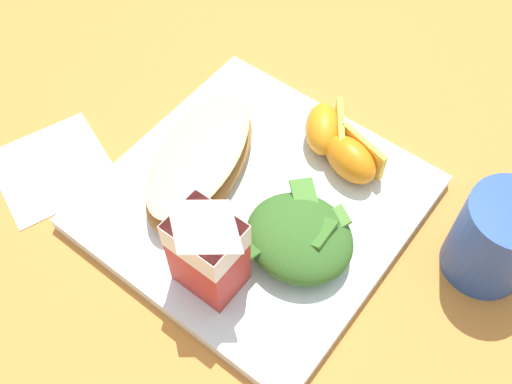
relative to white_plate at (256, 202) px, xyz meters
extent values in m
plane|color=#C67A33|center=(0.00, 0.00, -0.01)|extent=(3.00, 3.00, 0.00)
cube|color=silver|center=(0.00, 0.00, 0.00)|extent=(0.28, 0.28, 0.02)
ellipsoid|color=#A87038|center=(0.06, 0.01, 0.02)|extent=(0.12, 0.18, 0.03)
ellipsoid|color=brown|center=(0.06, 0.01, 0.03)|extent=(0.11, 0.17, 0.01)
ellipsoid|color=#EAD184|center=(0.06, 0.01, 0.04)|extent=(0.11, 0.18, 0.01)
ellipsoid|color=#336023|center=(-0.06, 0.02, 0.03)|extent=(0.10, 0.09, 0.04)
cube|color=#3D7028|center=(-0.08, 0.01, 0.04)|extent=(0.02, 0.03, 0.01)
cube|color=#336023|center=(-0.04, 0.06, 0.03)|extent=(0.03, 0.03, 0.02)
cube|color=#5B8E3D|center=(-0.08, -0.01, 0.04)|extent=(0.03, 0.04, 0.02)
cube|color=#4C8433|center=(-0.05, -0.01, 0.04)|extent=(0.04, 0.04, 0.01)
cube|color=#B7332D|center=(-0.02, 0.09, 0.05)|extent=(0.06, 0.04, 0.09)
cube|color=white|center=(-0.02, 0.09, 0.08)|extent=(0.06, 0.05, 0.03)
pyramid|color=white|center=(-0.02, 0.09, 0.11)|extent=(0.06, 0.04, 0.02)
ellipsoid|color=orange|center=(-0.05, -0.08, 0.03)|extent=(0.07, 0.05, 0.04)
cube|color=gold|center=(-0.06, -0.10, 0.03)|extent=(0.06, 0.02, 0.03)
ellipsoid|color=orange|center=(-0.01, -0.10, 0.03)|extent=(0.06, 0.07, 0.04)
cube|color=gold|center=(-0.02, -0.11, 0.03)|extent=(0.04, 0.05, 0.03)
cube|color=white|center=(0.20, 0.09, -0.01)|extent=(0.14, 0.14, 0.00)
cylinder|color=#284CA3|center=(-0.21, -0.08, 0.04)|extent=(0.08, 0.08, 0.09)
camera|label=1|loc=(-0.19, 0.25, 0.49)|focal=41.88mm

